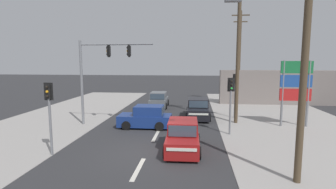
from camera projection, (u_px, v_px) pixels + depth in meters
name	position (u px, v px, depth m)	size (l,w,h in m)	color
ground_plane	(147.00, 153.00, 13.13)	(140.00, 140.00, 0.00)	#303033
lane_dash_near	(138.00, 169.00, 11.16)	(0.20, 2.40, 0.01)	silver
lane_dash_mid	(156.00, 136.00, 16.09)	(0.20, 2.40, 0.01)	silver
lane_dash_far	(165.00, 118.00, 21.02)	(0.20, 2.40, 0.01)	silver
kerb_right_verge	(317.00, 146.00, 14.17)	(10.00, 44.00, 0.02)	#A39E99
kerb_left_verge	(36.00, 128.00, 17.96)	(8.00, 40.00, 0.02)	#A39E99
utility_pole_foreground_right	(302.00, 46.00, 9.28)	(3.78, 0.42, 9.45)	#4C3D2B
utility_pole_midground_right	(238.00, 45.00, 18.71)	(1.80, 0.26, 10.89)	#4C3D2B
utility_pole_background_right	(239.00, 56.00, 27.35)	(1.80, 0.26, 9.67)	#4C3D2B
traffic_signal_mast	(98.00, 67.00, 18.32)	(5.29, 0.50, 6.00)	slate
pedestal_signal_right_kerb	(231.00, 96.00, 16.02)	(0.44, 0.30, 3.56)	slate
pedestal_signal_left_kerb	(49.00, 106.00, 12.49)	(0.44, 0.29, 3.56)	slate
pedestal_signal_far_median	(235.00, 88.00, 20.78)	(0.44, 0.29, 3.56)	slate
shopping_plaza_sign	(296.00, 84.00, 18.02)	(2.10, 0.16, 4.60)	slate
shopfront_wall_far	(278.00, 87.00, 27.55)	(12.00, 1.00, 3.60)	gray
hatchback_receding_far	(146.00, 117.00, 18.04)	(3.64, 1.78, 1.53)	navy
sedan_oncoming_near	(198.00, 109.00, 21.15)	(1.90, 4.25, 1.56)	black
hatchback_oncoming_mid	(183.00, 137.00, 13.45)	(1.84, 3.67, 1.53)	maroon
hatchback_crossing_left	(159.00, 100.00, 25.98)	(1.84, 3.67, 1.53)	slate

